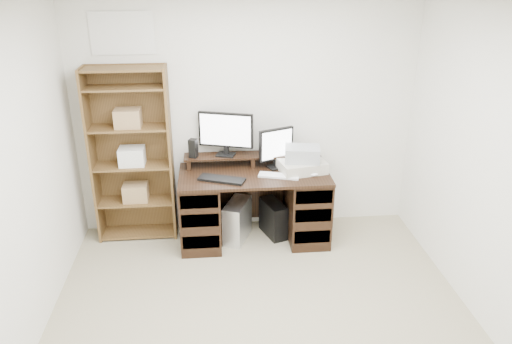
{
  "coord_description": "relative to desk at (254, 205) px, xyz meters",
  "views": [
    {
      "loc": [
        -0.36,
        -2.92,
        2.73
      ],
      "look_at": [
        0.05,
        1.43,
        0.85
      ],
      "focal_mm": 35.0,
      "sensor_mm": 36.0,
      "label": 1
    }
  ],
  "objects": [
    {
      "name": "speaker",
      "position": [
        -0.6,
        0.18,
        0.58
      ],
      "size": [
        0.1,
        0.1,
        0.19
      ],
      "primitive_type": "cube",
      "rotation": [
        0.0,
        0.0,
        -0.4
      ],
      "color": "black",
      "rests_on": "riser_shelf"
    },
    {
      "name": "desk",
      "position": [
        0.0,
        0.0,
        0.0
      ],
      "size": [
        1.5,
        0.7,
        0.75
      ],
      "color": "black",
      "rests_on": "ground"
    },
    {
      "name": "tower_black",
      "position": [
        0.21,
        0.06,
        -0.2
      ],
      "size": [
        0.28,
        0.41,
        0.38
      ],
      "rotation": [
        0.0,
        0.0,
        0.34
      ],
      "color": "black",
      "rests_on": "ground"
    },
    {
      "name": "monitor_wide",
      "position": [
        -0.27,
        0.22,
        0.73
      ],
      "size": [
        0.55,
        0.22,
        0.45
      ],
      "rotation": [
        0.0,
        0.0,
        -0.3
      ],
      "color": "black",
      "rests_on": "riser_shelf"
    },
    {
      "name": "mouse",
      "position": [
        0.58,
        -0.13,
        0.38
      ],
      "size": [
        0.11,
        0.09,
        0.04
      ],
      "primitive_type": "ellipsoid",
      "rotation": [
        0.0,
        0.0,
        -0.31
      ],
      "color": "white",
      "rests_on": "desk"
    },
    {
      "name": "printer",
      "position": [
        0.48,
        0.0,
        0.42
      ],
      "size": [
        0.5,
        0.42,
        0.11
      ],
      "primitive_type": "cube",
      "rotation": [
        0.0,
        0.0,
        0.2
      ],
      "color": "#BBB6A3",
      "rests_on": "desk"
    },
    {
      "name": "keyboard_white",
      "position": [
        0.24,
        -0.12,
        0.37
      ],
      "size": [
        0.42,
        0.23,
        0.02
      ],
      "primitive_type": "cube",
      "rotation": [
        0.0,
        0.0,
        -0.29
      ],
      "color": "white",
      "rests_on": "desk"
    },
    {
      "name": "room",
      "position": [
        -0.05,
        -1.64,
        0.86
      ],
      "size": [
        3.54,
        4.04,
        2.54
      ],
      "color": "tan",
      "rests_on": "ground"
    },
    {
      "name": "basket",
      "position": [
        0.48,
        0.0,
        0.55
      ],
      "size": [
        0.38,
        0.29,
        0.15
      ],
      "primitive_type": "cube",
      "rotation": [
        0.0,
        0.0,
        -0.15
      ],
      "color": "#A1A7AB",
      "rests_on": "printer"
    },
    {
      "name": "riser_shelf",
      "position": [
        -0.0,
        0.21,
        0.45
      ],
      "size": [
        1.4,
        0.22,
        0.12
      ],
      "color": "black",
      "rests_on": "desk"
    },
    {
      "name": "keyboard_black",
      "position": [
        -0.33,
        -0.16,
        0.37
      ],
      "size": [
        0.48,
        0.31,
        0.03
      ],
      "primitive_type": "cube",
      "rotation": [
        0.0,
        0.0,
        -0.38
      ],
      "color": "black",
      "rests_on": "desk"
    },
    {
      "name": "bookshelf",
      "position": [
        -1.21,
        0.21,
        0.53
      ],
      "size": [
        0.8,
        0.3,
        1.8
      ],
      "color": "brown",
      "rests_on": "ground"
    },
    {
      "name": "monitor_small",
      "position": [
        0.24,
        0.13,
        0.59
      ],
      "size": [
        0.36,
        0.2,
        0.41
      ],
      "rotation": [
        0.0,
        0.0,
        0.39
      ],
      "color": "black",
      "rests_on": "desk"
    },
    {
      "name": "tower_silver",
      "position": [
        -0.18,
        0.01,
        -0.18
      ],
      "size": [
        0.33,
        0.46,
        0.42
      ],
      "primitive_type": "cube",
      "rotation": [
        0.0,
        0.0,
        -0.38
      ],
      "color": "silver",
      "rests_on": "ground"
    }
  ]
}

